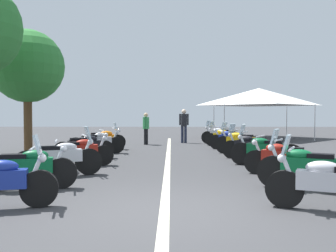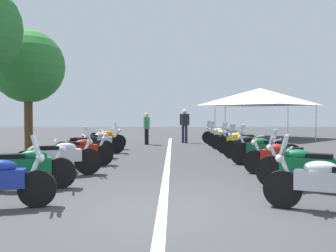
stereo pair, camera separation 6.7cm
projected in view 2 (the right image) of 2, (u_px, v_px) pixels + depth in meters
name	position (u px, v px, depth m)	size (l,w,h in m)	color
ground_plane	(162.00, 212.00, 5.77)	(80.00, 80.00, 0.00)	#38383A
lane_centre_stripe	(168.00, 163.00, 11.67)	(23.62, 0.16, 0.01)	beige
motorcycle_left_row_1	(26.00, 168.00, 7.45)	(0.79, 1.98, 1.00)	black
motorcycle_left_row_2	(59.00, 157.00, 9.08)	(1.03, 2.00, 1.22)	black
motorcycle_left_row_3	(79.00, 151.00, 10.79)	(0.96, 1.96, 0.98)	black
motorcycle_left_row_4	(85.00, 146.00, 12.58)	(1.03, 1.90, 0.99)	black
motorcycle_left_row_5	(97.00, 142.00, 14.32)	(0.86, 2.14, 1.21)	black
motorcycle_left_row_6	(103.00, 139.00, 15.83)	(0.96, 1.93, 1.01)	black
motorcycle_right_row_0	(331.00, 183.00, 5.72)	(1.06, 1.99, 1.20)	black
motorcycle_right_row_1	(306.00, 167.00, 7.38)	(1.11, 1.86, 1.22)	black
motorcycle_right_row_2	(282.00, 158.00, 9.08)	(1.15, 1.76, 0.99)	black
motorcycle_right_row_3	(265.00, 150.00, 10.87)	(1.03, 1.97, 1.23)	black
motorcycle_right_row_4	(250.00, 146.00, 12.41)	(1.30, 1.77, 1.20)	black
motorcycle_right_row_5	(240.00, 142.00, 14.08)	(1.27, 1.80, 1.23)	black
motorcycle_right_row_6	(231.00, 139.00, 15.83)	(1.20, 1.75, 1.00)	black
motorcycle_right_row_7	(225.00, 137.00, 17.52)	(1.26, 1.83, 1.20)	black
motorcycle_right_row_8	(221.00, 135.00, 19.11)	(1.05, 1.95, 1.21)	black
bystander_0	(147.00, 126.00, 18.72)	(0.51, 0.32, 1.60)	black
bystander_1	(185.00, 123.00, 19.77)	(0.32, 0.51, 1.79)	#1E2338
roadside_tree_1	(28.00, 67.00, 14.51)	(2.84, 2.84, 4.83)	brown
event_tent	(260.00, 97.00, 23.73)	(5.75, 5.75, 3.20)	white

